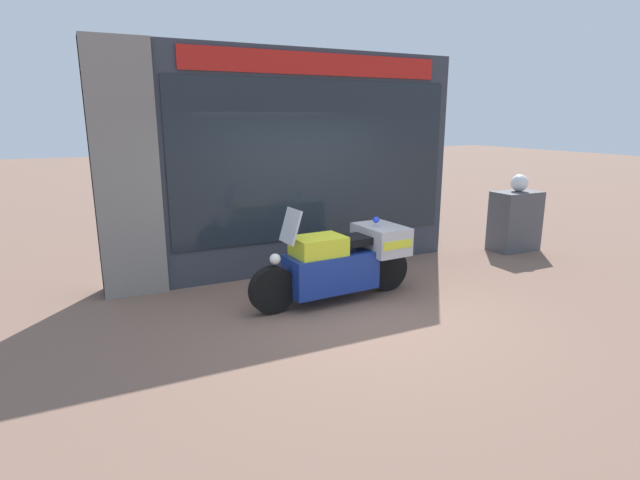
% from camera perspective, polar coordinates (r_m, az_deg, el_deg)
% --- Properties ---
extents(ground_plane, '(60.00, 60.00, 0.00)m').
position_cam_1_polar(ground_plane, '(6.52, 3.69, -7.95)').
color(ground_plane, '#7A5B4C').
extents(shop_building, '(5.69, 0.55, 3.42)m').
position_cam_1_polar(shop_building, '(7.74, -6.05, 8.58)').
color(shop_building, '#333842').
rests_on(shop_building, ground).
extents(window_display, '(4.40, 0.30, 1.87)m').
position_cam_1_polar(window_display, '(8.26, -1.13, 0.06)').
color(window_display, slate).
rests_on(window_display, ground).
extents(paramedic_motorcycle, '(2.41, 0.80, 1.32)m').
position_cam_1_polar(paramedic_motorcycle, '(6.73, 2.72, -2.21)').
color(paramedic_motorcycle, black).
rests_on(paramedic_motorcycle, ground).
extents(utility_cabinet, '(0.87, 0.53, 1.10)m').
position_cam_1_polar(utility_cabinet, '(9.94, 21.38, 2.03)').
color(utility_cabinet, '#4C4C51').
rests_on(utility_cabinet, ground).
extents(white_helmet, '(0.31, 0.31, 0.31)m').
position_cam_1_polar(white_helmet, '(9.88, 21.83, 6.08)').
color(white_helmet, white).
rests_on(white_helmet, utility_cabinet).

